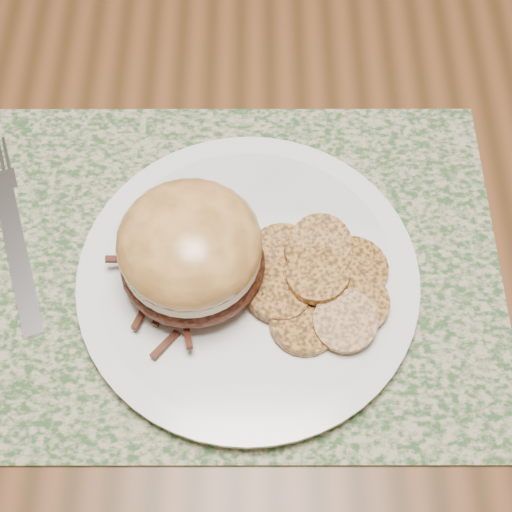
{
  "coord_description": "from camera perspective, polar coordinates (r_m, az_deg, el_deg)",
  "views": [
    {
      "loc": [
        -0.21,
        -0.43,
        1.28
      ],
      "look_at": [
        -0.21,
        -0.17,
        0.79
      ],
      "focal_mm": 50.0,
      "sensor_mm": 36.0,
      "label": 1
    }
  ],
  "objects": [
    {
      "name": "dinner_plate",
      "position": [
        0.58,
        -0.63,
        -1.83
      ],
      "size": [
        0.26,
        0.26,
        0.02
      ],
      "primitive_type": "cylinder",
      "color": "white",
      "rests_on": "placemat"
    },
    {
      "name": "roasted_potatoes",
      "position": [
        0.56,
        5.09,
        -1.92
      ],
      "size": [
        0.13,
        0.14,
        0.03
      ],
      "color": "#AE7233",
      "rests_on": "dinner_plate"
    },
    {
      "name": "pork_sandwich",
      "position": [
        0.54,
        -5.23,
        0.31
      ],
      "size": [
        0.13,
        0.12,
        0.09
      ],
      "rotation": [
        0.0,
        0.0,
        0.15
      ],
      "color": "black",
      "rests_on": "dinner_plate"
    },
    {
      "name": "dining_table",
      "position": [
        0.78,
        15.44,
        7.01
      ],
      "size": [
        1.5,
        0.9,
        0.75
      ],
      "color": "brown",
      "rests_on": "ground"
    },
    {
      "name": "fork",
      "position": [
        0.64,
        -18.9,
        2.02
      ],
      "size": [
        0.08,
        0.2,
        0.0
      ],
      "rotation": [
        0.0,
        0.0,
        0.33
      ],
      "color": "silver",
      "rests_on": "placemat"
    },
    {
      "name": "placemat",
      "position": [
        0.6,
        -2.06,
        -0.72
      ],
      "size": [
        0.45,
        0.33,
        0.0
      ],
      "primitive_type": "cube",
      "color": "#2F4F29",
      "rests_on": "dining_table"
    },
    {
      "name": "ground",
      "position": [
        1.37,
        8.75,
        -9.28
      ],
      "size": [
        3.5,
        3.5,
        0.0
      ],
      "primitive_type": "plane",
      "color": "#543A1C",
      "rests_on": "ground"
    }
  ]
}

